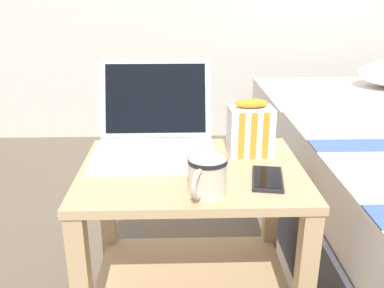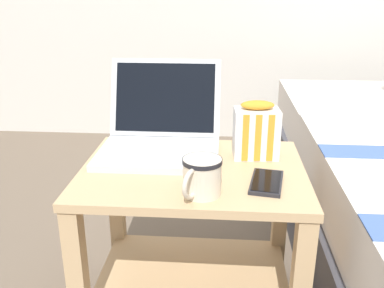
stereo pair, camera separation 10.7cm
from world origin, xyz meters
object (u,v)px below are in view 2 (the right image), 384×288
at_px(snack_bag, 256,131).
at_px(cell_phone, 267,182).
at_px(mug_front_left, 202,175).
at_px(laptop, 161,134).

distance_m(snack_bag, cell_phone, 0.19).
xyz_separation_m(mug_front_left, cell_phone, (0.15, 0.07, -0.04)).
height_order(mug_front_left, snack_bag, snack_bag).
relative_size(mug_front_left, snack_bag, 0.76).
bearing_deg(snack_bag, laptop, 173.77).
bearing_deg(mug_front_left, laptop, 115.87).
relative_size(laptop, cell_phone, 2.24).
distance_m(mug_front_left, cell_phone, 0.17).
height_order(mug_front_left, cell_phone, mug_front_left).
height_order(laptop, snack_bag, laptop).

